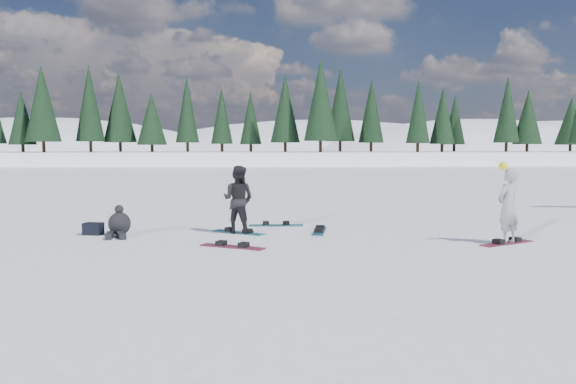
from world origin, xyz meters
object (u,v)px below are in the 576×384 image
object	(u,v)px
gear_bag	(93,229)
snowboard_loose_b	(232,247)
snowboarder_man	(238,200)
seated_rider	(119,224)
snowboard_loose_a	(319,231)
snowboard_loose_c	(276,225)
snowboarder_woman	(508,206)

from	to	relation	value
gear_bag	snowboard_loose_b	distance (m)	4.06
snowboarder_man	seated_rider	distance (m)	2.99
seated_rider	snowboard_loose_a	xyz separation A→B (m)	(5.00, 0.43, -0.28)
snowboarder_man	snowboard_loose_b	bearing A→B (deg)	111.23
gear_bag	snowboard_loose_c	bearing A→B (deg)	15.89
snowboarder_woman	snowboard_loose_c	distance (m)	6.08
seated_rider	gear_bag	xyz separation A→B (m)	(-0.70, 0.25, -0.15)
snowboarder_woman	seated_rider	xyz separation A→B (m)	(-9.05, 1.58, -0.57)
gear_bag	snowboard_loose_a	distance (m)	5.70
snowboard_loose_a	snowboarder_man	bearing A→B (deg)	103.56
seated_rider	gear_bag	distance (m)	0.76
snowboarder_woman	snowboarder_man	xyz separation A→B (m)	(-6.13, 1.90, -0.01)
snowboarder_man	snowboard_loose_b	size ratio (longest dim) A/B	1.15
snowboarder_man	gear_bag	distance (m)	3.69
snowboarder_woman	snowboard_loose_b	size ratio (longest dim) A/B	1.24
snowboarder_woman	snowboard_loose_a	distance (m)	4.60
snowboard_loose_b	snowboard_loose_a	bearing A→B (deg)	71.68
snowboarder_man	snowboard_loose_a	bearing A→B (deg)	-153.77
snowboard_loose_c	snowboard_loose_a	xyz separation A→B (m)	(1.09, -1.13, 0.00)
snowboard_loose_a	gear_bag	bearing A→B (deg)	102.22
snowboarder_woman	snowboard_loose_a	size ratio (longest dim) A/B	1.24
snowboarder_woman	seated_rider	bearing A→B (deg)	-43.42
snowboarder_man	snowboard_loose_b	world-z (taller)	snowboarder_man
gear_bag	snowboard_loose_b	size ratio (longest dim) A/B	0.30
snowboarder_man	snowboard_loose_a	distance (m)	2.25
snowboarder_man	snowboard_loose_b	distance (m)	2.19
snowboarder_man	snowboarder_woman	bearing A→B (deg)	-174.16
seated_rider	snowboard_loose_a	world-z (taller)	seated_rider
snowboarder_woman	snowboard_loose_a	xyz separation A→B (m)	(-4.05, 2.02, -0.86)
seated_rider	snowboard_loose_b	bearing A→B (deg)	-46.63
snowboard_loose_c	snowboard_loose_a	size ratio (longest dim) A/B	1.00
snowboard_loose_a	snowboard_loose_b	xyz separation A→B (m)	(-2.15, -2.14, 0.00)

